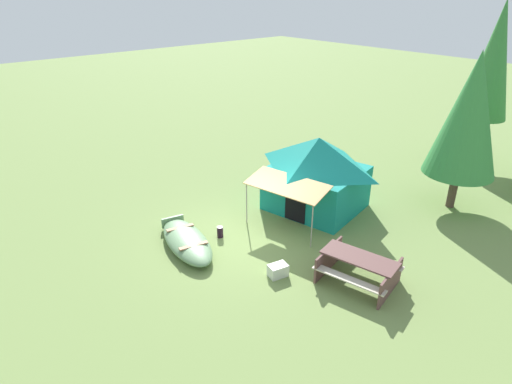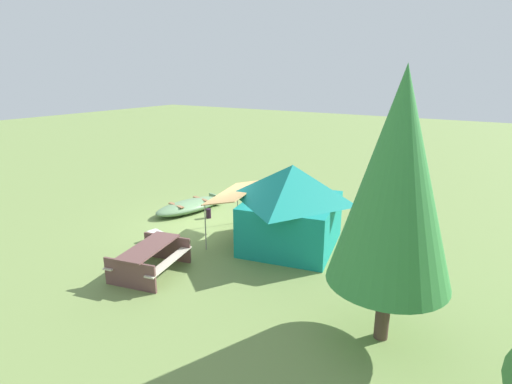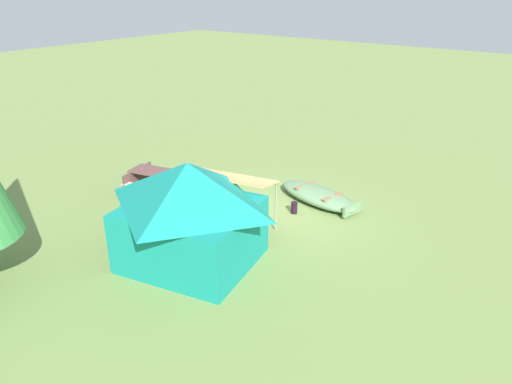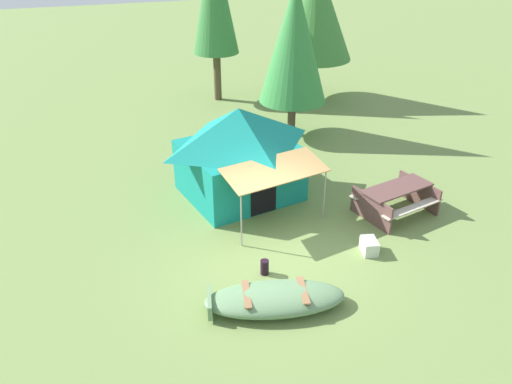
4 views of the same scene
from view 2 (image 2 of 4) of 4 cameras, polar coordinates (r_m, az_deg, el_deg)
ground_plane at (r=14.32m, az=-6.14°, el=-4.56°), size 80.00×80.00×0.00m
beached_rowboat at (r=15.69m, az=-9.41°, el=-1.94°), size 3.02×1.71×0.42m
canvas_cabin_tent at (r=12.16m, az=5.02°, el=-1.79°), size 3.61×4.27×2.54m
picnic_table at (r=11.12m, az=-14.76°, el=-8.72°), size 2.20×1.85×0.77m
cooler_box at (r=13.15m, az=-13.92°, el=-6.15°), size 0.43×0.56×0.34m
fuel_can at (r=14.90m, az=-6.72°, el=-3.01°), size 0.26×0.26×0.35m
pine_tree_far_center at (r=7.65m, az=19.17°, el=1.52°), size 2.31×2.31×5.29m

